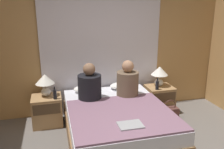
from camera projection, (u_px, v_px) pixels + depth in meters
wall_back at (101, 49)px, 4.54m from camera, size 4.89×0.06×2.50m
curtain_panel at (102, 57)px, 4.52m from camera, size 2.48×0.03×2.21m
bed at (117, 122)px, 3.78m from camera, size 1.56×2.00×0.52m
nightstand_left at (47, 111)px, 4.19m from camera, size 0.51×0.46×0.52m
nightstand_right at (159, 99)px, 4.70m from camera, size 0.51×0.46×0.52m
lamp_left at (45, 82)px, 4.10m from camera, size 0.33×0.33×0.39m
lamp_right at (159, 73)px, 4.61m from camera, size 0.33×0.33×0.39m
pillow_left at (87, 89)px, 4.36m from camera, size 0.50×0.31×0.12m
pillow_right at (123, 86)px, 4.52m from camera, size 0.50×0.31×0.12m
blanket_on_bed at (122, 114)px, 3.44m from camera, size 1.50×1.36×0.03m
person_left_in_bed at (90, 85)px, 3.95m from camera, size 0.39×0.39×0.63m
person_right_in_bed at (128, 82)px, 4.11m from camera, size 0.38×0.38×0.64m
beer_bottle_on_left_stand at (55, 94)px, 4.00m from camera, size 0.06×0.06×0.22m
beer_bottle_on_right_stand at (157, 85)px, 4.45m from camera, size 0.06×0.06×0.23m
laptop_on_bed at (130, 125)px, 3.08m from camera, size 0.32×0.24×0.02m
handbag_on_floor at (169, 113)px, 4.41m from camera, size 0.31×0.17×0.38m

